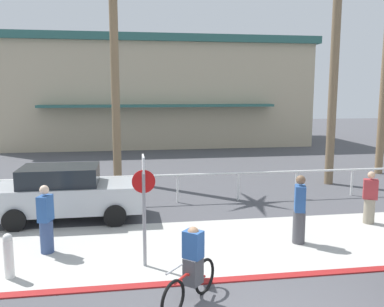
{
  "coord_description": "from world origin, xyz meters",
  "views": [
    {
      "loc": [
        -1.7,
        -5.83,
        3.96
      ],
      "look_at": [
        0.14,
        6.0,
        2.15
      ],
      "focal_mm": 38.74,
      "sensor_mm": 36.0,
      "label": 1
    }
  ],
  "objects_px": {
    "pedestrian_1": "(299,212)",
    "pedestrian_0": "(46,222)",
    "cyclist_red_0": "(192,267)",
    "bollard_0": "(9,255)",
    "car_silver_1": "(67,192)",
    "pedestrian_2": "(370,200)",
    "palm_tree_1": "(337,15)",
    "stop_sign_bike_lane": "(144,195)",
    "palm_tree_0": "(114,16)"
  },
  "relations": [
    {
      "from": "palm_tree_0",
      "to": "palm_tree_1",
      "type": "distance_m",
      "value": 9.16
    },
    {
      "from": "pedestrian_1",
      "to": "pedestrian_0",
      "type": "bearing_deg",
      "value": 176.99
    },
    {
      "from": "palm_tree_1",
      "to": "car_silver_1",
      "type": "relative_size",
      "value": 2.17
    },
    {
      "from": "car_silver_1",
      "to": "pedestrian_2",
      "type": "distance_m",
      "value": 9.18
    },
    {
      "from": "palm_tree_0",
      "to": "palm_tree_1",
      "type": "relative_size",
      "value": 1.01
    },
    {
      "from": "pedestrian_0",
      "to": "pedestrian_1",
      "type": "relative_size",
      "value": 0.94
    },
    {
      "from": "stop_sign_bike_lane",
      "to": "palm_tree_1",
      "type": "bearing_deg",
      "value": 41.93
    },
    {
      "from": "pedestrian_2",
      "to": "palm_tree_1",
      "type": "bearing_deg",
      "value": 75.16
    },
    {
      "from": "car_silver_1",
      "to": "pedestrian_1",
      "type": "relative_size",
      "value": 2.41
    },
    {
      "from": "palm_tree_0",
      "to": "palm_tree_1",
      "type": "xyz_separation_m",
      "value": [
        8.99,
        -1.79,
        -0.05
      ]
    },
    {
      "from": "pedestrian_0",
      "to": "pedestrian_1",
      "type": "distance_m",
      "value": 6.39
    },
    {
      "from": "palm_tree_1",
      "to": "pedestrian_0",
      "type": "xyz_separation_m",
      "value": [
        -10.54,
        -6.2,
        -6.21
      ]
    },
    {
      "from": "pedestrian_0",
      "to": "pedestrian_1",
      "type": "xyz_separation_m",
      "value": [
        6.38,
        -0.34,
        0.06
      ]
    },
    {
      "from": "pedestrian_2",
      "to": "palm_tree_0",
      "type": "bearing_deg",
      "value": 136.89
    },
    {
      "from": "cyclist_red_0",
      "to": "pedestrian_2",
      "type": "distance_m",
      "value": 7.1
    },
    {
      "from": "stop_sign_bike_lane",
      "to": "pedestrian_0",
      "type": "xyz_separation_m",
      "value": [
        -2.35,
        1.16,
        -0.88
      ]
    },
    {
      "from": "cyclist_red_0",
      "to": "pedestrian_0",
      "type": "relative_size",
      "value": 0.88
    },
    {
      "from": "palm_tree_1",
      "to": "cyclist_red_0",
      "type": "bearing_deg",
      "value": -129.0
    },
    {
      "from": "bollard_0",
      "to": "pedestrian_1",
      "type": "distance_m",
      "value": 6.99
    },
    {
      "from": "car_silver_1",
      "to": "pedestrian_0",
      "type": "height_order",
      "value": "pedestrian_0"
    },
    {
      "from": "stop_sign_bike_lane",
      "to": "palm_tree_1",
      "type": "distance_m",
      "value": 12.24
    },
    {
      "from": "car_silver_1",
      "to": "pedestrian_1",
      "type": "distance_m",
      "value": 6.94
    },
    {
      "from": "car_silver_1",
      "to": "pedestrian_2",
      "type": "xyz_separation_m",
      "value": [
        9.0,
        -1.78,
        -0.13
      ]
    },
    {
      "from": "car_silver_1",
      "to": "stop_sign_bike_lane",
      "type": "bearing_deg",
      "value": -60.08
    },
    {
      "from": "cyclist_red_0",
      "to": "pedestrian_1",
      "type": "relative_size",
      "value": 0.82
    },
    {
      "from": "bollard_0",
      "to": "car_silver_1",
      "type": "bearing_deg",
      "value": 80.62
    },
    {
      "from": "pedestrian_1",
      "to": "pedestrian_2",
      "type": "xyz_separation_m",
      "value": [
        2.75,
        1.23,
        -0.12
      ]
    },
    {
      "from": "pedestrian_0",
      "to": "pedestrian_1",
      "type": "height_order",
      "value": "pedestrian_1"
    },
    {
      "from": "cyclist_red_0",
      "to": "palm_tree_0",
      "type": "bearing_deg",
      "value": 98.33
    },
    {
      "from": "cyclist_red_0",
      "to": "pedestrian_0",
      "type": "xyz_separation_m",
      "value": [
        -3.15,
        2.92,
        0.1
      ]
    },
    {
      "from": "pedestrian_0",
      "to": "pedestrian_2",
      "type": "distance_m",
      "value": 9.18
    },
    {
      "from": "palm_tree_1",
      "to": "pedestrian_1",
      "type": "bearing_deg",
      "value": -122.47
    },
    {
      "from": "stop_sign_bike_lane",
      "to": "pedestrian_0",
      "type": "distance_m",
      "value": 2.76
    },
    {
      "from": "pedestrian_2",
      "to": "stop_sign_bike_lane",
      "type": "bearing_deg",
      "value": -163.14
    },
    {
      "from": "pedestrian_1",
      "to": "palm_tree_0",
      "type": "bearing_deg",
      "value": 120.09
    },
    {
      "from": "stop_sign_bike_lane",
      "to": "pedestrian_2",
      "type": "bearing_deg",
      "value": 16.86
    },
    {
      "from": "bollard_0",
      "to": "car_silver_1",
      "type": "distance_m",
      "value": 4.09
    },
    {
      "from": "stop_sign_bike_lane",
      "to": "pedestrian_1",
      "type": "distance_m",
      "value": 4.2
    },
    {
      "from": "palm_tree_1",
      "to": "pedestrian_2",
      "type": "distance_m",
      "value": 8.33
    },
    {
      "from": "car_silver_1",
      "to": "cyclist_red_0",
      "type": "relative_size",
      "value": 2.93
    },
    {
      "from": "palm_tree_1",
      "to": "pedestrian_1",
      "type": "height_order",
      "value": "palm_tree_1"
    },
    {
      "from": "cyclist_red_0",
      "to": "pedestrian_1",
      "type": "distance_m",
      "value": 4.14
    },
    {
      "from": "stop_sign_bike_lane",
      "to": "palm_tree_0",
      "type": "height_order",
      "value": "palm_tree_0"
    },
    {
      "from": "bollard_0",
      "to": "pedestrian_2",
      "type": "bearing_deg",
      "value": 13.01
    },
    {
      "from": "palm_tree_0",
      "to": "cyclist_red_0",
      "type": "relative_size",
      "value": 6.41
    },
    {
      "from": "bollard_0",
      "to": "pedestrian_0",
      "type": "distance_m",
      "value": 1.46
    },
    {
      "from": "stop_sign_bike_lane",
      "to": "palm_tree_0",
      "type": "relative_size",
      "value": 0.27
    },
    {
      "from": "bollard_0",
      "to": "palm_tree_1",
      "type": "relative_size",
      "value": 0.1
    },
    {
      "from": "stop_sign_bike_lane",
      "to": "palm_tree_0",
      "type": "distance_m",
      "value": 10.65
    },
    {
      "from": "palm_tree_0",
      "to": "car_silver_1",
      "type": "height_order",
      "value": "palm_tree_0"
    }
  ]
}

